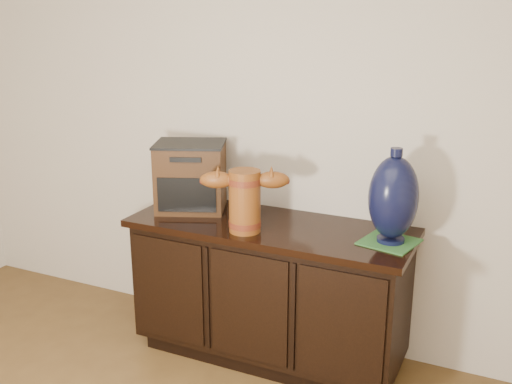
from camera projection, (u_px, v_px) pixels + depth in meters
The scene contains 6 objects.
sideboard at pixel (270, 290), 3.16m from camera, with size 1.46×0.56×0.75m.
terracotta_vessel at pixel (245, 197), 2.91m from camera, with size 0.43×0.25×0.31m.
tv_radio at pixel (191, 176), 3.24m from camera, with size 0.45×0.41×0.37m.
green_mat at pixel (389, 242), 2.81m from camera, with size 0.24×0.24×0.01m, color #2F652D.
lamp_base at pixel (393, 198), 2.75m from camera, with size 0.27×0.27×0.45m.
spray_can at pixel (254, 202), 3.16m from camera, with size 0.05×0.05×0.16m.
Camera 1 is at (1.15, -0.41, 1.79)m, focal length 42.00 mm.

